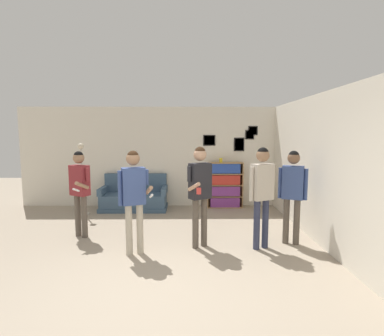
# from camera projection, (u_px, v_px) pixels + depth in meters

# --- Properties ---
(ground_plane) EXTENTS (20.00, 20.00, 0.00)m
(ground_plane) POSITION_uv_depth(u_px,v_px,m) (146.00, 295.00, 3.68)
(ground_plane) COLOR gray
(wall_back) EXTENTS (8.11, 0.08, 2.70)m
(wall_back) POSITION_uv_depth(u_px,v_px,m) (170.00, 157.00, 8.17)
(wall_back) COLOR silver
(wall_back) RESTS_ON ground_plane
(wall_right) EXTENTS (0.06, 7.05, 2.70)m
(wall_right) POSITION_uv_depth(u_px,v_px,m) (309.00, 166.00, 5.87)
(wall_right) COLOR silver
(wall_right) RESTS_ON ground_plane
(couch) EXTENTS (1.71, 0.80, 0.91)m
(couch) POSITION_uv_depth(u_px,v_px,m) (134.00, 198.00, 7.87)
(couch) COLOR #3D5670
(couch) RESTS_ON ground_plane
(bookshelf) EXTENTS (0.95, 0.30, 1.22)m
(bookshelf) POSITION_uv_depth(u_px,v_px,m) (225.00, 185.00, 8.05)
(bookshelf) COLOR #A87F51
(bookshelf) RESTS_ON ground_plane
(floor_lamp) EXTENTS (0.28, 0.28, 1.76)m
(floor_lamp) POSITION_uv_depth(u_px,v_px,m) (82.00, 177.00, 7.26)
(floor_lamp) COLOR #ADA89E
(floor_lamp) RESTS_ON ground_plane
(person_player_foreground_left) EXTENTS (0.45, 0.59, 1.65)m
(person_player_foreground_left) POSITION_uv_depth(u_px,v_px,m) (80.00, 185.00, 5.68)
(person_player_foreground_left) COLOR brown
(person_player_foreground_left) RESTS_ON ground_plane
(person_player_foreground_center) EXTENTS (0.58, 0.41, 1.71)m
(person_player_foreground_center) POSITION_uv_depth(u_px,v_px,m) (134.00, 191.00, 4.82)
(person_player_foreground_center) COLOR #B7AD99
(person_player_foreground_center) RESTS_ON ground_plane
(person_watcher_holding_cup) EXTENTS (0.44, 0.58, 1.76)m
(person_watcher_holding_cup) POSITION_uv_depth(u_px,v_px,m) (200.00, 185.00, 5.14)
(person_watcher_holding_cup) COLOR brown
(person_watcher_holding_cup) RESTS_ON ground_plane
(person_spectator_near_bookshelf) EXTENTS (0.46, 0.33, 1.75)m
(person_spectator_near_bookshelf) POSITION_uv_depth(u_px,v_px,m) (262.00, 187.00, 5.08)
(person_spectator_near_bookshelf) COLOR #2D334C
(person_spectator_near_bookshelf) RESTS_ON ground_plane
(person_spectator_far_right) EXTENTS (0.47, 0.33, 1.68)m
(person_spectator_far_right) POSITION_uv_depth(u_px,v_px,m) (293.00, 187.00, 5.30)
(person_spectator_far_right) COLOR brown
(person_spectator_far_right) RESTS_ON ground_plane
(drinking_cup) EXTENTS (0.08, 0.08, 0.11)m
(drinking_cup) POSITION_uv_depth(u_px,v_px,m) (221.00, 160.00, 7.98)
(drinking_cup) COLOR yellow
(drinking_cup) RESTS_ON bookshelf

